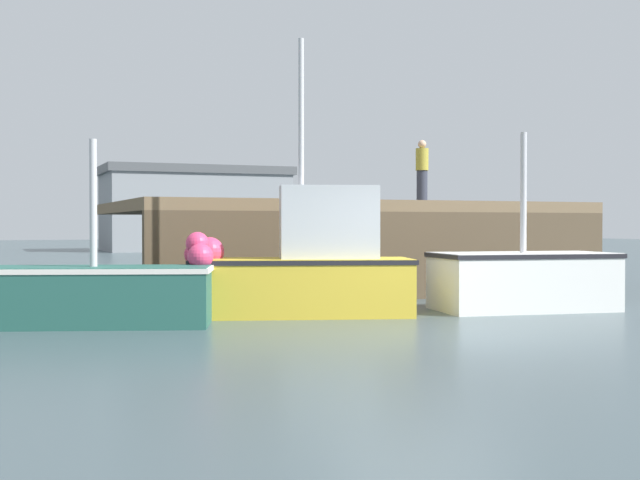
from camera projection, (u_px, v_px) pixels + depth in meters
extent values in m
cube|color=#3D4C51|center=(426.00, 337.00, 12.01)|extent=(120.00, 160.00, 0.10)
cube|color=brown|center=(331.00, 209.00, 20.80)|extent=(10.60, 7.33, 0.25)
cube|color=#4E402E|center=(397.00, 256.00, 17.54)|extent=(10.60, 0.24, 1.84)
cylinder|color=#4E402E|center=(164.00, 259.00, 15.78)|extent=(0.31, 0.31, 1.84)
cylinder|color=#4E402E|center=(395.00, 256.00, 17.62)|extent=(0.31, 0.31, 1.84)
cylinder|color=#4E402E|center=(582.00, 253.00, 19.46)|extent=(0.31, 0.31, 1.84)
cylinder|color=#4E402E|center=(175.00, 249.00, 22.83)|extent=(0.31, 0.31, 1.84)
cylinder|color=#4E402E|center=(384.00, 246.00, 25.22)|extent=(0.31, 0.31, 1.84)
cylinder|color=#4E402E|center=(286.00, 257.00, 16.70)|extent=(4.94, 0.16, 1.63)
cube|color=#23564C|center=(94.00, 296.00, 12.94)|extent=(3.76, 2.30, 0.93)
cube|color=silver|center=(94.00, 270.00, 12.93)|extent=(3.84, 2.34, 0.08)
cylinder|color=#B7B7BC|center=(93.00, 203.00, 12.91)|extent=(0.11, 0.11, 1.97)
cube|color=gold|center=(301.00, 287.00, 14.40)|extent=(3.99, 2.37, 0.99)
cube|color=black|center=(301.00, 261.00, 14.39)|extent=(4.07, 2.42, 0.08)
cube|color=#B2B7BC|center=(328.00, 222.00, 14.42)|extent=(1.86, 1.38, 1.25)
cylinder|color=#B7B7BC|center=(301.00, 112.00, 14.35)|extent=(0.09, 0.09, 2.53)
sphere|color=orange|center=(210.00, 258.00, 14.82)|extent=(0.37, 0.37, 0.37)
sphere|color=#DB3866|center=(196.00, 254.00, 14.59)|extent=(0.42, 0.42, 0.42)
sphere|color=#DB3866|center=(200.00, 256.00, 13.60)|extent=(0.43, 0.43, 0.43)
sphere|color=#DB3866|center=(197.00, 244.00, 13.83)|extent=(0.39, 0.39, 0.39)
sphere|color=#DB3866|center=(209.00, 252.00, 14.45)|extent=(0.51, 0.51, 0.51)
cube|color=silver|center=(523.00, 281.00, 15.35)|extent=(3.39, 2.02, 1.06)
cube|color=black|center=(523.00, 255.00, 15.34)|extent=(3.46, 2.06, 0.08)
cylinder|color=#B7B7BC|center=(523.00, 193.00, 15.32)|extent=(0.12, 0.12, 2.21)
cylinder|color=#2D3342|center=(422.00, 188.00, 22.20)|extent=(0.29, 0.29, 0.92)
cylinder|color=#9E9333|center=(422.00, 159.00, 22.18)|extent=(0.34, 0.34, 0.59)
sphere|color=tan|center=(422.00, 144.00, 22.18)|extent=(0.22, 0.22, 0.22)
cube|color=gray|center=(194.00, 213.00, 51.33)|extent=(10.77, 5.94, 4.59)
cube|color=#494C4F|center=(194.00, 172.00, 51.28)|extent=(11.20, 6.17, 0.50)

